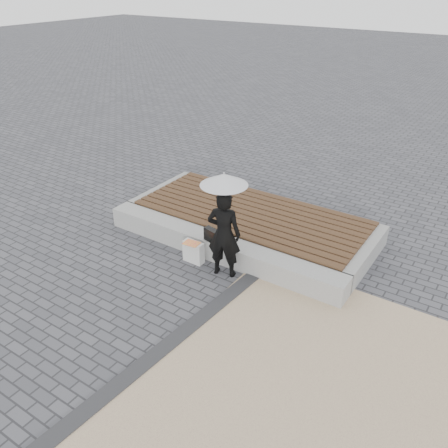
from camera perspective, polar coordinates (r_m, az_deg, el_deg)
The scene contains 11 objects.
ground at distance 7.77m, azimuth -7.41°, elevation -9.26°, with size 80.00×80.00×0.00m, color #4F4F54.
terrazzo_zone at distance 6.28m, azimuth 13.85°, elevation -21.40°, with size 5.00×5.00×0.02m, color #CCB68A.
edging_band at distance 7.09m, azimuth -5.33°, elevation -13.33°, with size 0.25×5.20×0.04m, color #2E2E31.
seating_ledge at distance 8.69m, azimuth -0.68°, elevation -2.87°, with size 5.00×0.45×0.40m, color #ACACA7.
timber_platform at distance 9.57m, azimuth 3.36°, elevation 0.27°, with size 5.00×2.00×0.40m, color gray.
timber_decking at distance 9.47m, azimuth 3.40°, elevation 1.44°, with size 4.60×2.00×0.04m, color brown, non-canonical shape.
woman at distance 7.90m, azimuth 0.00°, elevation -1.27°, with size 0.58×0.38×1.60m, color black.
parasol at distance 7.45m, azimuth 0.00°, elevation 5.47°, with size 0.78×0.78×1.00m.
handbag at distance 8.41m, azimuth -1.41°, elevation -1.44°, with size 0.36×0.13×0.25m, color black.
canvas_tote at distance 8.56m, azimuth -3.74°, elevation -3.41°, with size 0.39×0.16×0.41m, color white.
magazine at distance 8.42m, azimuth -3.99°, elevation -2.35°, with size 0.29×0.21×0.01m, color #EF2F46.
Camera 1 is at (4.18, -4.51, 4.75)m, focal length 37.39 mm.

